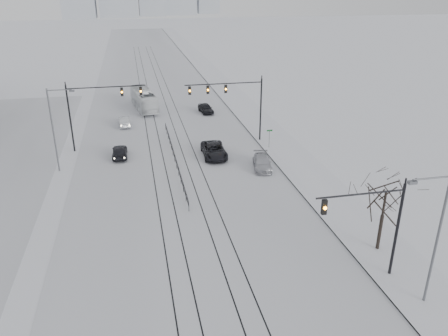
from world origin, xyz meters
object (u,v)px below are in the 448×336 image
at_px(traffic_mast_near, 377,220).
at_px(box_truck, 144,99).
at_px(sedan_sb_inner, 120,151).
at_px(sedan_nb_far, 206,108).
at_px(sedan_sb_outer, 124,121).
at_px(sedan_nb_front, 214,150).
at_px(sedan_nb_right, 262,163).
at_px(bare_tree, 385,197).

xyz_separation_m(traffic_mast_near, box_truck, (-13.17, 47.81, -3.02)).
relative_size(sedan_sb_inner, sedan_nb_far, 1.00).
height_order(traffic_mast_near, sedan_sb_outer, traffic_mast_near).
height_order(sedan_nb_front, sedan_nb_right, sedan_nb_front).
bearing_deg(sedan_nb_right, sedan_nb_far, 106.49).
xyz_separation_m(sedan_sb_inner, sedan_nb_front, (10.76, -2.11, 0.06)).
distance_m(sedan_sb_inner, box_truck, 21.39).
distance_m(bare_tree, sedan_nb_front, 23.56).
bearing_deg(box_truck, sedan_nb_right, 104.72).
bearing_deg(sedan_nb_far, sedan_sb_outer, -168.13).
relative_size(traffic_mast_near, bare_tree, 1.15).
bearing_deg(bare_tree, sedan_nb_far, 98.86).
height_order(sedan_nb_right, box_truck, box_truck).
relative_size(sedan_sb_outer, sedan_nb_front, 0.76).
xyz_separation_m(sedan_nb_front, sedan_nb_far, (2.24, 18.67, -0.06)).
bearing_deg(sedan_nb_far, sedan_sb_inner, -135.36).
relative_size(sedan_sb_inner, box_truck, 0.38).
bearing_deg(box_truck, bare_tree, 101.21).
xyz_separation_m(sedan_sb_outer, sedan_nb_far, (12.45, 4.31, 0.02)).
height_order(bare_tree, sedan_nb_right, bare_tree).
height_order(sedan_sb_outer, sedan_nb_right, sedan_sb_outer).
bearing_deg(bare_tree, box_truck, 109.18).
relative_size(sedan_nb_front, sedan_nb_right, 1.23).
distance_m(bare_tree, sedan_nb_far, 40.98).
xyz_separation_m(traffic_mast_near, sedan_nb_far, (-3.88, 43.32, -3.84)).
bearing_deg(box_truck, sedan_nb_front, 98.99).
height_order(sedan_sb_inner, sedan_nb_right, sedan_sb_inner).
relative_size(sedan_nb_far, box_truck, 0.38).
bearing_deg(sedan_nb_front, bare_tree, -66.85).
bearing_deg(bare_tree, sedan_sb_outer, 117.49).
relative_size(sedan_sb_outer, sedan_nb_right, 0.93).
bearing_deg(sedan_sb_inner, sedan_sb_outer, -91.89).
relative_size(bare_tree, sedan_sb_inner, 1.44).
bearing_deg(sedan_nb_front, sedan_sb_inner, 170.59).
xyz_separation_m(traffic_mast_near, sedan_sb_inner, (-16.88, 26.76, -3.84)).
bearing_deg(sedan_sb_outer, sedan_nb_front, 122.18).
relative_size(traffic_mast_near, sedan_nb_right, 1.53).
relative_size(sedan_nb_right, box_truck, 0.41).
height_order(bare_tree, sedan_nb_far, bare_tree).
distance_m(traffic_mast_near, sedan_nb_far, 43.66).
relative_size(sedan_sb_inner, sedan_nb_right, 0.92).
relative_size(sedan_sb_outer, box_truck, 0.38).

